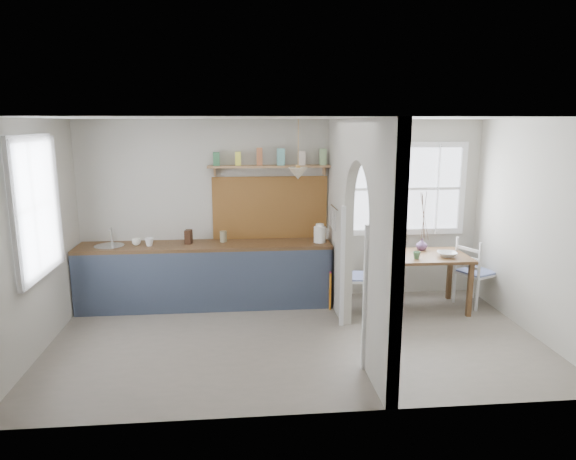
{
  "coord_description": "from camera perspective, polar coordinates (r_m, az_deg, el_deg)",
  "views": [
    {
      "loc": [
        -0.64,
        -5.71,
        2.55
      ],
      "look_at": [
        -0.07,
        0.3,
        1.29
      ],
      "focal_mm": 32.0,
      "sensor_mm": 36.0,
      "label": 1
    }
  ],
  "objects": [
    {
      "name": "floor",
      "position": [
        6.29,
        0.88,
        -12.09
      ],
      "size": [
        5.8,
        3.2,
        0.01
      ],
      "primitive_type": "cube",
      "color": "gray",
      "rests_on": "ground"
    },
    {
      "name": "ceiling",
      "position": [
        5.75,
        0.97,
        12.33
      ],
      "size": [
        5.8,
        3.2,
        0.01
      ],
      "primitive_type": "cube",
      "color": "#B7B3A4",
      "rests_on": "walls"
    },
    {
      "name": "walls",
      "position": [
        5.88,
        0.92,
        -0.44
      ],
      "size": [
        5.81,
        3.21,
        2.6
      ],
      "color": "#B7B3A4",
      "rests_on": "floor"
    },
    {
      "name": "partition",
      "position": [
        6.02,
        7.5,
        1.22
      ],
      "size": [
        0.12,
        3.2,
        2.6
      ],
      "color": "#B7B3A4",
      "rests_on": "floor"
    },
    {
      "name": "kitchen_window",
      "position": [
        6.2,
        -26.49,
        2.24
      ],
      "size": [
        0.1,
        1.16,
        1.5
      ],
      "primitive_type": null,
      "color": "white",
      "rests_on": "walls"
    },
    {
      "name": "nook_window",
      "position": [
        7.73,
        13.05,
        4.47
      ],
      "size": [
        1.76,
        0.1,
        1.3
      ],
      "primitive_type": null,
      "color": "white",
      "rests_on": "walls"
    },
    {
      "name": "counter",
      "position": [
        7.36,
        -9.06,
        -4.84
      ],
      "size": [
        3.5,
        0.6,
        0.9
      ],
      "color": "brown",
      "rests_on": "floor"
    },
    {
      "name": "sink",
      "position": [
        7.43,
        -19.25,
        -1.75
      ],
      "size": [
        0.4,
        0.4,
        0.02
      ],
      "primitive_type": "cylinder",
      "color": "silver",
      "rests_on": "counter"
    },
    {
      "name": "backsplash",
      "position": [
        7.4,
        -2.0,
        2.5
      ],
      "size": [
        1.65,
        0.03,
        0.9
      ],
      "primitive_type": "cube",
      "color": "brown",
      "rests_on": "walls"
    },
    {
      "name": "shelf",
      "position": [
        7.24,
        -2.0,
        7.46
      ],
      "size": [
        1.75,
        0.2,
        0.21
      ],
      "color": "#A37853",
      "rests_on": "walls"
    },
    {
      "name": "pendant_lamp",
      "position": [
        6.94,
        1.13,
        6.3
      ],
      "size": [
        0.26,
        0.26,
        0.16
      ],
      "primitive_type": "cone",
      "color": "beige",
      "rests_on": "ceiling"
    },
    {
      "name": "utensil_rail",
      "position": [
        6.82,
        5.2,
        2.51
      ],
      "size": [
        0.02,
        0.5,
        0.02
      ],
      "primitive_type": "cylinder",
      "rotation": [
        1.57,
        0.0,
        0.0
      ],
      "color": "silver",
      "rests_on": "partition"
    },
    {
      "name": "dining_table",
      "position": [
        7.39,
        14.48,
        -5.57
      ],
      "size": [
        1.25,
        0.85,
        0.77
      ],
      "primitive_type": null,
      "rotation": [
        0.0,
        0.0,
        -0.02
      ],
      "color": "brown",
      "rests_on": "floor"
    },
    {
      "name": "chair_left",
      "position": [
        7.1,
        7.77,
        -5.1
      ],
      "size": [
        0.51,
        0.51,
        0.99
      ],
      "primitive_type": null,
      "rotation": [
        0.0,
        0.0,
        -1.7
      ],
      "color": "silver",
      "rests_on": "floor"
    },
    {
      "name": "chair_right",
      "position": [
        7.76,
        20.22,
        -4.35
      ],
      "size": [
        0.59,
        0.59,
        0.97
      ],
      "primitive_type": null,
      "rotation": [
        0.0,
        0.0,
        2.0
      ],
      "color": "silver",
      "rests_on": "floor"
    },
    {
      "name": "kettle",
      "position": [
        7.2,
        3.54,
        -0.33
      ],
      "size": [
        0.27,
        0.25,
        0.27
      ],
      "primitive_type": null,
      "rotation": [
        0.0,
        0.0,
        -0.36
      ],
      "color": "white",
      "rests_on": "counter"
    },
    {
      "name": "mug_a",
      "position": [
        7.25,
        -15.16,
        -1.3
      ],
      "size": [
        0.12,
        0.12,
        0.11
      ],
      "primitive_type": "imported",
      "rotation": [
        0.0,
        0.0,
        -0.02
      ],
      "color": "white",
      "rests_on": "counter"
    },
    {
      "name": "mug_b",
      "position": [
        7.35,
        -16.5,
        -1.26
      ],
      "size": [
        0.13,
        0.13,
        0.09
      ],
      "primitive_type": "imported",
      "rotation": [
        0.0,
        0.0,
        -0.14
      ],
      "color": "white",
      "rests_on": "counter"
    },
    {
      "name": "knife_block",
      "position": [
        7.26,
        -11.0,
        -0.74
      ],
      "size": [
        0.11,
        0.13,
        0.19
      ],
      "primitive_type": "cube",
      "rotation": [
        0.0,
        0.0,
        -0.16
      ],
      "color": "#341E0F",
      "rests_on": "counter"
    },
    {
      "name": "jar",
      "position": [
        7.28,
        -7.2,
        -0.73
      ],
      "size": [
        0.1,
        0.1,
        0.15
      ],
      "primitive_type": "cylinder",
      "rotation": [
        0.0,
        0.0,
        0.07
      ],
      "color": "gray",
      "rests_on": "counter"
    },
    {
      "name": "towel_magenta",
      "position": [
        7.16,
        4.69,
        -6.73
      ],
      "size": [
        0.02,
        0.03,
        0.54
      ],
      "primitive_type": "cube",
      "color": "#BD1E72",
      "rests_on": "counter"
    },
    {
      "name": "towel_orange",
      "position": [
        7.16,
        4.7,
        -6.95
      ],
      "size": [
        0.02,
        0.03,
        0.56
      ],
      "primitive_type": "cube",
      "color": "orange",
      "rests_on": "counter"
    },
    {
      "name": "bowl",
      "position": [
        7.27,
        17.26,
        -2.59
      ],
      "size": [
        0.3,
        0.3,
        0.06
      ],
      "primitive_type": "imported",
      "rotation": [
        0.0,
        0.0,
        -0.15
      ],
      "color": "silver",
      "rests_on": "dining_table"
    },
    {
      "name": "table_cup",
      "position": [
        7.04,
        14.11,
        -2.74
      ],
      "size": [
        0.11,
        0.11,
        0.1
      ],
      "primitive_type": "imported",
      "rotation": [
        0.0,
        0.0,
        -0.08
      ],
      "color": "#4C7B50",
      "rests_on": "dining_table"
    },
    {
      "name": "plate",
      "position": [
        7.16,
        11.51,
        -2.7
      ],
      "size": [
        0.24,
        0.24,
        0.02
      ],
      "primitive_type": "cylinder",
      "rotation": [
        0.0,
        0.0,
        0.26
      ],
      "color": "black",
      "rests_on": "dining_table"
    },
    {
      "name": "vase",
      "position": [
        7.53,
        14.64,
        -1.55
      ],
      "size": [
        0.18,
        0.18,
        0.17
      ],
      "primitive_type": "imported",
      "rotation": [
        0.0,
        0.0,
        0.11
      ],
      "color": "#5C3E68",
      "rests_on": "dining_table"
    }
  ]
}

